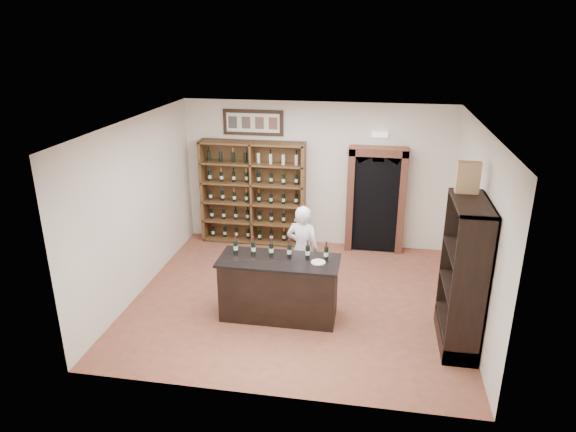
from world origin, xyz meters
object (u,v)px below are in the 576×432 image
(tasting_counter, at_px, (279,288))
(counter_bottle_0, at_px, (236,247))
(wine_shelf, at_px, (253,193))
(side_cabinet, at_px, (463,298))
(wine_crate, at_px, (468,177))
(shopkeeper, at_px, (303,250))

(tasting_counter, bearing_deg, counter_bottle_0, 170.20)
(wine_shelf, distance_m, counter_bottle_0, 2.83)
(side_cabinet, bearing_deg, counter_bottle_0, 172.98)
(wine_shelf, relative_size, wine_crate, 4.91)
(wine_crate, bearing_deg, counter_bottle_0, 179.69)
(side_cabinet, xyz_separation_m, wine_crate, (-0.06, 0.38, 1.67))
(counter_bottle_0, relative_size, wine_crate, 0.67)
(wine_shelf, height_order, side_cabinet, same)
(tasting_counter, bearing_deg, wine_shelf, 110.56)
(counter_bottle_0, xyz_separation_m, wine_crate, (3.38, -0.05, 1.32))
(side_cabinet, relative_size, shopkeeper, 1.38)
(wine_shelf, distance_m, shopkeeper, 2.49)
(tasting_counter, distance_m, counter_bottle_0, 0.95)
(side_cabinet, distance_m, shopkeeper, 2.74)
(counter_bottle_0, xyz_separation_m, shopkeeper, (0.97, 0.74, -0.31))
(wine_shelf, xyz_separation_m, side_cabinet, (3.82, -3.23, -0.35))
(counter_bottle_0, relative_size, side_cabinet, 0.14)
(tasting_counter, xyz_separation_m, shopkeeper, (0.25, 0.86, 0.30))
(tasting_counter, height_order, side_cabinet, side_cabinet)
(tasting_counter, distance_m, wine_crate, 3.29)
(wine_shelf, xyz_separation_m, counter_bottle_0, (0.38, -2.81, 0.01))
(side_cabinet, bearing_deg, wine_crate, 99.68)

